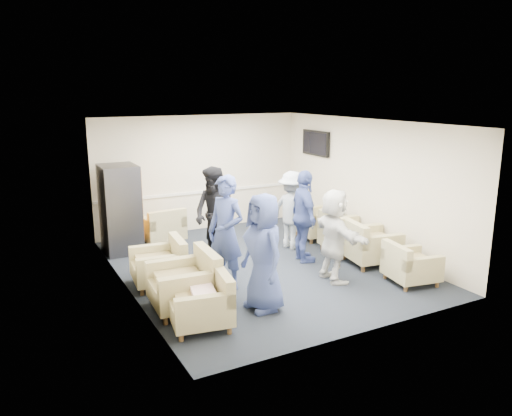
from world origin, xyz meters
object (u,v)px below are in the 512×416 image
armchair_left_mid (188,285)px  person_back_left (215,215)px  armchair_left_near (204,304)px  armchair_right_near (409,266)px  armchair_right_midnear (368,246)px  person_back_right (292,210)px  person_mid_left (226,233)px  person_mid_right (304,217)px  armchair_right_far (316,223)px  armchair_left_far (162,266)px  person_front_left (263,252)px  person_front_right (334,236)px  armchair_right_midfar (345,236)px  armchair_corner (163,228)px  vending_machine (121,209)px

armchair_left_mid → person_back_left: bearing=149.1°
armchair_left_near → armchair_right_near: size_ratio=1.07×
armchair_right_near → armchair_right_midnear: bearing=7.9°
person_back_right → person_mid_left: bearing=104.6°
person_mid_right → person_back_right: bearing=-3.3°
armchair_left_near → armchair_right_midnear: (3.76, 0.96, 0.03)m
armchair_right_far → person_back_left: 2.71m
armchair_left_far → person_back_left: (1.29, 0.67, 0.59)m
armchair_right_midnear → person_front_left: person_front_left is taller
person_mid_left → person_front_right: person_mid_left is taller
armchair_right_far → person_mid_left: 3.48m
person_front_left → person_mid_left: (-0.14, 1.03, 0.06)m
armchair_left_near → armchair_right_midfar: armchair_right_midfar is taller
armchair_left_far → armchair_right_midfar: 3.81m
armchair_left_mid → person_back_left: size_ratio=0.54×
armchair_left_far → person_mid_right: (2.80, -0.12, 0.56)m
person_front_right → armchair_right_midfar: bearing=-38.5°
armchair_right_near → armchair_left_near: bearing=97.5°
person_mid_right → armchair_left_near: bearing=134.6°
armchair_left_mid → person_front_right: bearing=91.7°
armchair_right_midfar → person_front_right: 1.62m
armchair_right_midnear → person_mid_left: size_ratio=0.54×
armchair_left_mid → person_back_right: size_ratio=0.62×
person_mid_left → person_front_right: 1.88m
armchair_right_far → person_front_right: size_ratio=0.60×
armchair_corner → vending_machine: 1.07m
armchair_left_mid → person_back_left: 2.25m
armchair_left_mid → armchair_right_far: armchair_left_mid is taller
armchair_left_mid → vending_machine: (-0.22, 3.27, 0.52)m
armchair_right_far → person_back_left: (-2.63, -0.38, 0.58)m
armchair_right_midfar → person_mid_right: person_mid_right is taller
person_back_left → person_back_right: 1.76m
armchair_corner → armchair_left_near: bearing=75.1°
armchair_left_far → person_back_left: person_back_left is taller
armchair_left_near → person_front_right: size_ratio=0.58×
armchair_left_far → armchair_right_near: armchair_left_far is taller
vending_machine → person_mid_left: bearing=-68.5°
armchair_left_mid → armchair_right_midnear: armchair_left_mid is taller
vending_machine → armchair_left_near: bearing=-86.9°
armchair_right_midfar → person_back_right: size_ratio=0.63×
armchair_corner → person_front_left: person_front_left is taller
person_mid_left → person_back_left: 1.35m
armchair_right_far → armchair_corner: bearing=76.3°
person_mid_left → person_back_left: size_ratio=1.04×
armchair_left_far → person_front_right: size_ratio=0.57×
armchair_left_far → person_mid_left: size_ratio=0.48×
armchair_right_midnear → person_front_right: size_ratio=0.64×
armchair_left_near → armchair_right_far: armchair_right_far is taller
armchair_left_near → person_mid_left: 1.58m
armchair_right_far → armchair_left_far: bearing=112.5°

